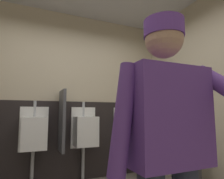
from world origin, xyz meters
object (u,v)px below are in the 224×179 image
Objects in this scene: urinal_left at (34,133)px; trash_bin at (187,169)px; urinal_middle at (85,131)px; urinal_right at (127,129)px; person at (168,138)px.

urinal_left reaches higher than trash_bin.
urinal_left is at bearing 151.00° from trash_bin.
urinal_left is 1.00× the size of urinal_middle.
urinal_right reaches higher than trash_bin.
urinal_middle and urinal_right have the same top height.
urinal_right is at bearing 67.38° from person.
urinal_middle is (0.75, 0.00, 0.00)m from urinal_left.
urinal_right is 0.78× the size of person.
urinal_left is at bearing 105.05° from person.
urinal_right is at bearing 107.93° from trash_bin.
trash_bin is at bearing -29.00° from urinal_left.
urinal_middle is 1.54m from trash_bin.
urinal_left is 1.83× the size of trash_bin.
urinal_right is (0.75, 0.00, 0.00)m from urinal_middle.
person reaches higher than urinal_left.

